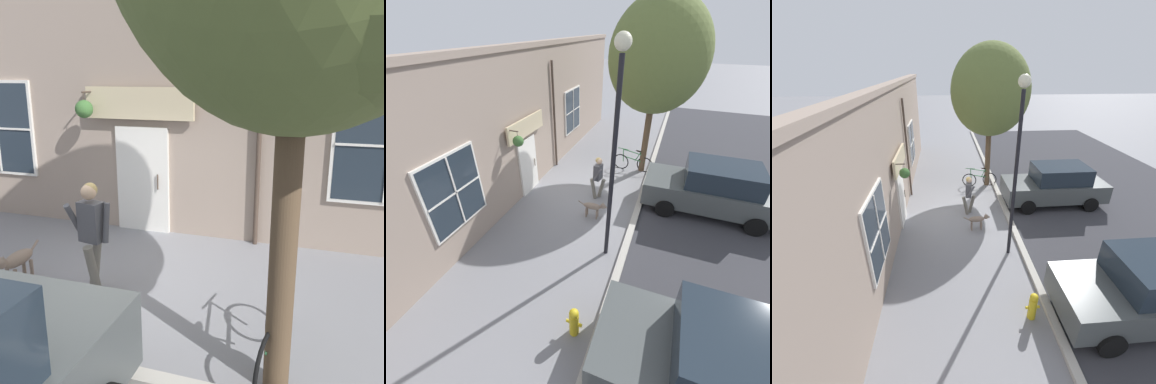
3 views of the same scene
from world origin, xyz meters
TOP-DOWN VIEW (x-y plane):
  - ground_plane at (0.00, 0.00)m, footprint 90.00×90.00m
  - storefront_facade at (-2.34, -0.01)m, footprint 0.95×18.00m
  - pedestrian_walking at (0.43, -0.24)m, footprint 0.58×0.60m
  - dog_on_leash at (0.67, -1.41)m, footprint 1.01×0.25m
  - leaning_bicycle at (1.23, 2.41)m, footprint 1.74×0.19m

SIDE VIEW (x-z plane):
  - ground_plane at x=0.00m, z-range 0.00..0.00m
  - leaning_bicycle at x=1.23m, z-range -0.12..0.88m
  - dog_on_leash at x=0.67m, z-range 0.11..0.74m
  - pedestrian_walking at x=0.43m, z-range 0.16..1.80m
  - storefront_facade at x=-2.34m, z-range 0.00..4.99m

